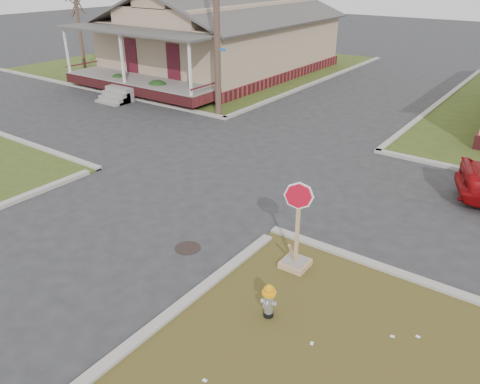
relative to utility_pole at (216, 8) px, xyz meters
The scene contains 11 objects.
ground 10.89m from the utility_pole, 64.74° to the right, with size 120.00×120.00×0.00m, color #2A2A2C.
verge_far_left 13.48m from the utility_pole, 134.04° to the left, with size 19.00×19.00×0.05m, color #31481A.
curbs 7.39m from the utility_pole, 42.88° to the right, with size 80.00×40.00×0.12m, color #A6A096, non-canonical shape.
manhole 12.29m from the utility_pole, 55.75° to the right, with size 0.64×0.64×0.01m, color black.
corner_house 9.99m from the utility_pole, 126.69° to the left, with size 10.10×15.50×5.30m.
utility_pole is the anchor object (origin of this frame).
tree_far_left 14.31m from the utility_pole, 167.34° to the left, with size 0.22×0.22×4.90m, color #49332A.
fire_hydrant 14.61m from the utility_pole, 47.84° to the right, with size 0.28×0.28×0.75m.
stop_sign 13.10m from the utility_pole, 43.73° to the right, with size 0.61×0.60×2.15m.
hedge_left 8.32m from the utility_pole, behind, with size 1.29×1.06×0.98m, color #163A15.
hedge_right 5.88m from the utility_pole, behind, with size 1.36×1.11×1.04m, color #163A15.
Camera 1 is at (8.98, -7.69, 6.30)m, focal length 35.00 mm.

